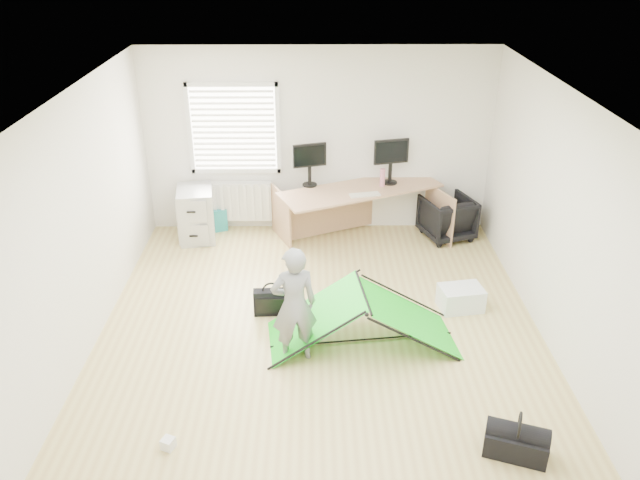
{
  "coord_description": "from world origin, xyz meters",
  "views": [
    {
      "loc": [
        -0.07,
        -5.89,
        4.15
      ],
      "look_at": [
        0.0,
        0.4,
        0.95
      ],
      "focal_mm": 35.0,
      "sensor_mm": 36.0,
      "label": 1
    }
  ],
  "objects_px": {
    "monitor_right": "(390,167)",
    "thermos": "(382,178)",
    "duffel_bag": "(516,444)",
    "office_chair": "(447,217)",
    "filing_cabinet": "(196,214)",
    "storage_crate": "(461,298)",
    "desk": "(360,214)",
    "kite": "(363,317)",
    "person": "(294,305)",
    "laptop_bag": "(272,302)",
    "monitor_left": "(310,170)"
  },
  "relations": [
    {
      "from": "office_chair",
      "to": "laptop_bag",
      "type": "xyz_separation_m",
      "value": [
        -2.45,
        -2.01,
        -0.15
      ]
    },
    {
      "from": "monitor_left",
      "to": "office_chair",
      "type": "height_order",
      "value": "monitor_left"
    },
    {
      "from": "monitor_right",
      "to": "thermos",
      "type": "height_order",
      "value": "monitor_right"
    },
    {
      "from": "kite",
      "to": "thermos",
      "type": "bearing_deg",
      "value": 73.51
    },
    {
      "from": "monitor_right",
      "to": "person",
      "type": "relative_size",
      "value": 0.39
    },
    {
      "from": "duffel_bag",
      "to": "office_chair",
      "type": "bearing_deg",
      "value": 107.08
    },
    {
      "from": "kite",
      "to": "storage_crate",
      "type": "bearing_deg",
      "value": 21.27
    },
    {
      "from": "office_chair",
      "to": "storage_crate",
      "type": "bearing_deg",
      "value": 65.33
    },
    {
      "from": "desk",
      "to": "storage_crate",
      "type": "relative_size",
      "value": 4.62
    },
    {
      "from": "thermos",
      "to": "duffel_bag",
      "type": "xyz_separation_m",
      "value": [
        0.77,
        -4.29,
        -0.81
      ]
    },
    {
      "from": "monitor_left",
      "to": "person",
      "type": "distance_m",
      "value": 2.97
    },
    {
      "from": "monitor_right",
      "to": "thermos",
      "type": "bearing_deg",
      "value": -147.77
    },
    {
      "from": "laptop_bag",
      "to": "monitor_left",
      "type": "bearing_deg",
      "value": 74.8
    },
    {
      "from": "office_chair",
      "to": "laptop_bag",
      "type": "relative_size",
      "value": 1.61
    },
    {
      "from": "thermos",
      "to": "person",
      "type": "xyz_separation_m",
      "value": [
        -1.19,
        -2.89,
        -0.26
      ]
    },
    {
      "from": "storage_crate",
      "to": "person",
      "type": "bearing_deg",
      "value": -154.68
    },
    {
      "from": "monitor_left",
      "to": "monitor_right",
      "type": "bearing_deg",
      "value": -11.66
    },
    {
      "from": "kite",
      "to": "laptop_bag",
      "type": "height_order",
      "value": "kite"
    },
    {
      "from": "desk",
      "to": "kite",
      "type": "height_order",
      "value": "desk"
    },
    {
      "from": "monitor_left",
      "to": "laptop_bag",
      "type": "bearing_deg",
      "value": -117.38
    },
    {
      "from": "thermos",
      "to": "laptop_bag",
      "type": "bearing_deg",
      "value": -125.73
    },
    {
      "from": "thermos",
      "to": "duffel_bag",
      "type": "distance_m",
      "value": 4.43
    },
    {
      "from": "filing_cabinet",
      "to": "person",
      "type": "bearing_deg",
      "value": -71.2
    },
    {
      "from": "duffel_bag",
      "to": "desk",
      "type": "bearing_deg",
      "value": 124.17
    },
    {
      "from": "filing_cabinet",
      "to": "kite",
      "type": "xyz_separation_m",
      "value": [
        2.24,
        -2.59,
        -0.07
      ]
    },
    {
      "from": "office_chair",
      "to": "duffel_bag",
      "type": "relative_size",
      "value": 1.29
    },
    {
      "from": "monitor_left",
      "to": "laptop_bag",
      "type": "distance_m",
      "value": 2.32
    },
    {
      "from": "monitor_left",
      "to": "person",
      "type": "height_order",
      "value": "person"
    },
    {
      "from": "person",
      "to": "thermos",
      "type": "bearing_deg",
      "value": -124.74
    },
    {
      "from": "office_chair",
      "to": "duffel_bag",
      "type": "bearing_deg",
      "value": 68.23
    },
    {
      "from": "filing_cabinet",
      "to": "monitor_right",
      "type": "height_order",
      "value": "monitor_right"
    },
    {
      "from": "monitor_right",
      "to": "person",
      "type": "distance_m",
      "value": 3.31
    },
    {
      "from": "monitor_right",
      "to": "office_chair",
      "type": "distance_m",
      "value": 1.13
    },
    {
      "from": "monitor_right",
      "to": "thermos",
      "type": "distance_m",
      "value": 0.21
    },
    {
      "from": "filing_cabinet",
      "to": "storage_crate",
      "type": "bearing_deg",
      "value": -38.01
    },
    {
      "from": "filing_cabinet",
      "to": "monitor_right",
      "type": "xyz_separation_m",
      "value": [
        2.81,
        0.15,
        0.65
      ]
    },
    {
      "from": "desk",
      "to": "storage_crate",
      "type": "height_order",
      "value": "desk"
    },
    {
      "from": "thermos",
      "to": "storage_crate",
      "type": "relative_size",
      "value": 0.52
    },
    {
      "from": "desk",
      "to": "monitor_right",
      "type": "distance_m",
      "value": 0.8
    },
    {
      "from": "filing_cabinet",
      "to": "person",
      "type": "distance_m",
      "value": 3.25
    },
    {
      "from": "monitor_right",
      "to": "storage_crate",
      "type": "bearing_deg",
      "value": -86.2
    },
    {
      "from": "filing_cabinet",
      "to": "kite",
      "type": "relative_size",
      "value": 0.38
    },
    {
      "from": "monitor_left",
      "to": "desk",
      "type": "bearing_deg",
      "value": -25.8
    },
    {
      "from": "monitor_left",
      "to": "person",
      "type": "relative_size",
      "value": 0.37
    },
    {
      "from": "kite",
      "to": "storage_crate",
      "type": "xyz_separation_m",
      "value": [
        1.23,
        0.65,
        -0.18
      ]
    },
    {
      "from": "filing_cabinet",
      "to": "office_chair",
      "type": "bearing_deg",
      "value": -9.1
    },
    {
      "from": "desk",
      "to": "office_chair",
      "type": "relative_size",
      "value": 3.37
    },
    {
      "from": "desk",
      "to": "filing_cabinet",
      "type": "height_order",
      "value": "desk"
    },
    {
      "from": "kite",
      "to": "storage_crate",
      "type": "height_order",
      "value": "kite"
    },
    {
      "from": "desk",
      "to": "laptop_bag",
      "type": "relative_size",
      "value": 5.43
    }
  ]
}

